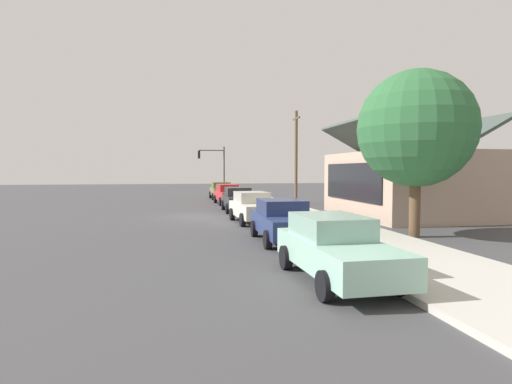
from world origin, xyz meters
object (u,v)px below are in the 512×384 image
at_px(car_olive, 221,190).
at_px(car_cherry, 228,194).
at_px(car_navy, 283,220).
at_px(car_seafoam, 335,248).
at_px(utility_pole_wooden, 296,155).
at_px(fire_hydrant_red, 316,226).
at_px(shade_tree, 416,129).
at_px(traffic_light_main, 214,163).
at_px(car_ivory, 253,207).
at_px(car_charcoal, 238,199).

height_order(car_olive, car_cherry, same).
distance_m(car_navy, car_seafoam, 5.82).
distance_m(car_navy, utility_pole_wooden, 18.10).
height_order(car_navy, fire_hydrant_red, car_navy).
height_order(shade_tree, traffic_light_main, shade_tree).
height_order(car_olive, car_seafoam, same).
height_order(car_ivory, shade_tree, shade_tree).
xyz_separation_m(car_ivory, utility_pole_wooden, (-11.08, 5.54, 3.11)).
relative_size(car_cherry, traffic_light_main, 0.92).
bearing_deg(shade_tree, car_charcoal, -155.09).
height_order(car_cherry, utility_pole_wooden, utility_pole_wooden).
height_order(car_cherry, shade_tree, shade_tree).
height_order(car_cherry, car_charcoal, same).
relative_size(car_charcoal, fire_hydrant_red, 6.14).
relative_size(car_olive, car_navy, 0.97).
distance_m(car_seafoam, utility_pole_wooden, 23.68).
xyz_separation_m(traffic_light_main, utility_pole_wooden, (11.08, 5.66, 0.44)).
relative_size(car_olive, car_charcoal, 1.00).
bearing_deg(car_charcoal, car_ivory, -0.43).
height_order(car_ivory, fire_hydrant_red, car_ivory).
bearing_deg(car_navy, car_ivory, -178.11).
distance_m(car_charcoal, car_seafoam, 17.67).
bearing_deg(car_seafoam, car_olive, 178.03).
distance_m(car_charcoal, shade_tree, 13.65).
bearing_deg(car_cherry, utility_pole_wooden, 76.31).
bearing_deg(car_cherry, shade_tree, 13.85).
height_order(car_seafoam, utility_pole_wooden, utility_pole_wooden).
bearing_deg(car_olive, car_seafoam, -1.30).
bearing_deg(traffic_light_main, car_cherry, 1.46).
distance_m(car_charcoal, car_ivory, 5.95).
bearing_deg(car_charcoal, traffic_light_main, -178.93).
bearing_deg(car_seafoam, car_navy, 176.95).
bearing_deg(traffic_light_main, car_charcoal, 0.71).
height_order(car_ivory, car_seafoam, same).
relative_size(car_ivory, car_navy, 0.99).
xyz_separation_m(car_cherry, car_charcoal, (6.15, -0.06, -0.00)).
height_order(traffic_light_main, fire_hydrant_red, traffic_light_main).
bearing_deg(car_navy, utility_pole_wooden, 163.01).
relative_size(car_seafoam, utility_pole_wooden, 0.63).
bearing_deg(car_charcoal, car_navy, 0.55).
height_order(car_olive, traffic_light_main, traffic_light_main).
relative_size(car_navy, car_seafoam, 0.95).
xyz_separation_m(car_cherry, traffic_light_main, (-10.07, -0.26, 2.68)).
bearing_deg(car_seafoam, fire_hydrant_red, 164.10).
xyz_separation_m(car_cherry, fire_hydrant_red, (17.69, 1.40, -0.32)).
height_order(car_navy, car_seafoam, same).
relative_size(car_charcoal, utility_pole_wooden, 0.58).
xyz_separation_m(car_charcoal, utility_pole_wooden, (-5.13, 5.46, 3.11)).
bearing_deg(traffic_light_main, car_navy, 0.50).
relative_size(car_charcoal, car_seafoam, 0.92).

